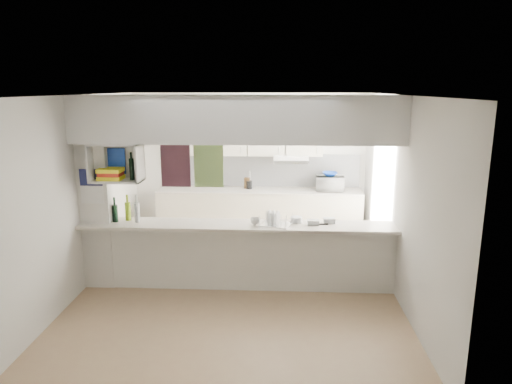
# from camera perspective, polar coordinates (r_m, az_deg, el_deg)

# --- Properties ---
(floor) EXTENTS (4.80, 4.80, 0.00)m
(floor) POSITION_cam_1_polar(r_m,az_deg,el_deg) (6.41, -2.28, -11.89)
(floor) COLOR tan
(floor) RESTS_ON ground
(ceiling) EXTENTS (4.80, 4.80, 0.00)m
(ceiling) POSITION_cam_1_polar(r_m,az_deg,el_deg) (5.82, -2.51, 12.02)
(ceiling) COLOR white
(ceiling) RESTS_ON wall_back
(wall_back) EXTENTS (4.20, 0.00, 4.20)m
(wall_back) POSITION_cam_1_polar(r_m,az_deg,el_deg) (8.33, -0.86, 3.33)
(wall_back) COLOR silver
(wall_back) RESTS_ON floor
(wall_left) EXTENTS (0.00, 4.80, 4.80)m
(wall_left) POSITION_cam_1_polar(r_m,az_deg,el_deg) (6.52, -21.08, -0.26)
(wall_left) COLOR silver
(wall_left) RESTS_ON floor
(wall_right) EXTENTS (0.00, 4.80, 4.80)m
(wall_right) POSITION_cam_1_polar(r_m,az_deg,el_deg) (6.16, 17.46, -0.73)
(wall_right) COLOR silver
(wall_right) RESTS_ON floor
(servery_partition) EXTENTS (4.20, 0.50, 2.60)m
(servery_partition) POSITION_cam_1_polar(r_m,az_deg,el_deg) (5.93, -4.09, 2.88)
(servery_partition) COLOR silver
(servery_partition) RESTS_ON floor
(cubby_shelf) EXTENTS (0.65, 0.35, 0.50)m
(cubby_shelf) POSITION_cam_1_polar(r_m,az_deg,el_deg) (6.19, -17.11, 3.24)
(cubby_shelf) COLOR white
(cubby_shelf) RESTS_ON bulkhead
(kitchen_run) EXTENTS (3.60, 0.63, 2.24)m
(kitchen_run) POSITION_cam_1_polar(r_m,az_deg,el_deg) (8.16, 0.15, -0.28)
(kitchen_run) COLOR beige
(kitchen_run) RESTS_ON floor
(microwave) EXTENTS (0.49, 0.35, 0.26)m
(microwave) POSITION_cam_1_polar(r_m,az_deg,el_deg) (8.09, 9.24, 1.08)
(microwave) COLOR white
(microwave) RESTS_ON bench_top
(bowl) EXTENTS (0.26, 0.26, 0.06)m
(bowl) POSITION_cam_1_polar(r_m,az_deg,el_deg) (8.07, 9.22, 2.24)
(bowl) COLOR #0E34A1
(bowl) RESTS_ON microwave
(dish_rack) EXTENTS (0.45, 0.40, 0.21)m
(dish_rack) POSITION_cam_1_polar(r_m,az_deg,el_deg) (6.02, 2.49, -3.40)
(dish_rack) COLOR silver
(dish_rack) RESTS_ON breakfast_bar
(cup) EXTENTS (0.15, 0.15, 0.09)m
(cup) POSITION_cam_1_polar(r_m,az_deg,el_deg) (6.00, -0.16, -3.63)
(cup) COLOR white
(cup) RESTS_ON dish_rack
(wine_bottles) EXTENTS (0.37, 0.15, 0.37)m
(wine_bottles) POSITION_cam_1_polar(r_m,az_deg,el_deg) (6.40, -15.82, -2.38)
(wine_bottles) COLOR black
(wine_bottles) RESTS_ON breakfast_bar
(plastic_tubs) EXTENTS (0.59, 0.23, 0.08)m
(plastic_tubs) POSITION_cam_1_polar(r_m,az_deg,el_deg) (6.15, 6.79, -3.57)
(plastic_tubs) COLOR silver
(plastic_tubs) RESTS_ON breakfast_bar
(utensil_jar) EXTENTS (0.10, 0.10, 0.15)m
(utensil_jar) POSITION_cam_1_polar(r_m,az_deg,el_deg) (8.14, -0.85, 0.90)
(utensil_jar) COLOR black
(utensil_jar) RESTS_ON bench_top
(knife_block) EXTENTS (0.11, 0.10, 0.20)m
(knife_block) POSITION_cam_1_polar(r_m,az_deg,el_deg) (8.17, -1.11, 1.12)
(knife_block) COLOR #4E351A
(knife_block) RESTS_ON bench_top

